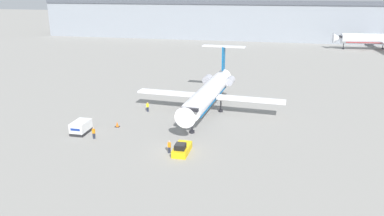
# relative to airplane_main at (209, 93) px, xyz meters

# --- Properties ---
(ground_plane) EXTENTS (600.00, 600.00, 0.00)m
(ground_plane) POSITION_rel_airplane_main_xyz_m (-0.96, -17.92, -3.67)
(ground_plane) COLOR gray
(terminal_building) EXTENTS (180.00, 16.80, 15.93)m
(terminal_building) POSITION_rel_airplane_main_xyz_m (-0.96, 102.08, 4.32)
(terminal_building) COLOR #8C939E
(terminal_building) RESTS_ON ground
(airplane_main) EXTENTS (26.81, 27.55, 10.15)m
(airplane_main) POSITION_rel_airplane_main_xyz_m (0.00, 0.00, 0.00)
(airplane_main) COLOR white
(airplane_main) RESTS_ON ground
(pushback_tug) EXTENTS (1.94, 4.24, 1.66)m
(pushback_tug) POSITION_rel_airplane_main_xyz_m (-0.46, -17.82, -3.07)
(pushback_tug) COLOR yellow
(pushback_tug) RESTS_ON ground
(luggage_cart) EXTENTS (2.15, 3.49, 1.89)m
(luggage_cart) POSITION_rel_airplane_main_xyz_m (-17.35, -14.07, -2.73)
(luggage_cart) COLOR #232326
(luggage_cart) RESTS_ON ground
(worker_near_tug) EXTENTS (0.40, 0.25, 1.78)m
(worker_near_tug) POSITION_rel_airplane_main_xyz_m (-2.12, -18.20, -2.74)
(worker_near_tug) COLOR #232838
(worker_near_tug) RESTS_ON ground
(worker_by_wing) EXTENTS (0.40, 0.25, 1.78)m
(worker_by_wing) POSITION_rel_airplane_main_xyz_m (-10.76, -1.94, -2.74)
(worker_by_wing) COLOR #232838
(worker_by_wing) RESTS_ON ground
(worker_on_apron) EXTENTS (0.40, 0.25, 1.77)m
(worker_on_apron) POSITION_rel_airplane_main_xyz_m (-14.39, -15.75, -2.74)
(worker_on_apron) COLOR #232838
(worker_on_apron) RESTS_ON ground
(traffic_cone_left) EXTENTS (0.71, 0.71, 0.84)m
(traffic_cone_left) POSITION_rel_airplane_main_xyz_m (-13.02, -10.40, -3.27)
(traffic_cone_left) COLOR black
(traffic_cone_left) RESTS_ON ground
(airplane_parked_far_left) EXTENTS (33.63, 35.40, 10.85)m
(airplane_parked_far_left) POSITION_rel_airplane_main_xyz_m (48.27, 82.18, 0.22)
(airplane_parked_far_left) COLOR silver
(airplane_parked_far_left) RESTS_ON ground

